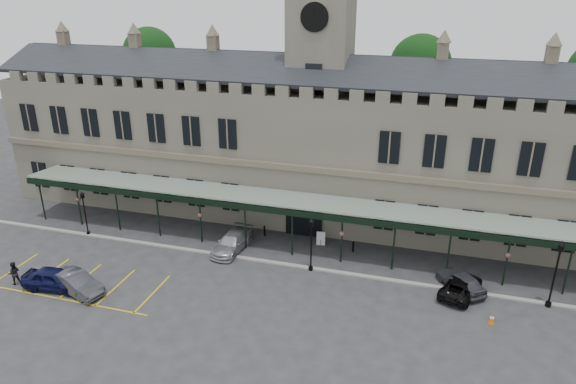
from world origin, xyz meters
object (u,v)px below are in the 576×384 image
(lamp_post_mid, at_px, (311,240))
(car_right_a, at_px, (461,281))
(station_building, at_px, (318,148))
(person_b, at_px, (14,273))
(car_left_b, at_px, (76,283))
(clock_tower, at_px, (320,75))
(sign_board, at_px, (321,239))
(lamp_post_right, at_px, (556,268))
(car_van, at_px, (461,286))
(traffic_cone, at_px, (492,319))
(lamp_post_left, at_px, (84,209))
(car_taxi, at_px, (232,242))
(car_left_a, at_px, (55,279))

(lamp_post_mid, height_order, car_right_a, lamp_post_mid)
(station_building, xyz_separation_m, person_b, (-18.30, -18.56, -5.57))
(car_left_b, distance_m, person_b, 5.04)
(clock_tower, relative_size, sign_board, 19.90)
(sign_board, bearing_deg, lamp_post_right, -21.15)
(car_left_b, distance_m, car_van, 27.31)
(lamp_post_right, distance_m, sign_board, 17.59)
(traffic_cone, relative_size, person_b, 0.35)
(lamp_post_left, relative_size, traffic_cone, 6.56)
(station_building, height_order, traffic_cone, station_building)
(station_building, xyz_separation_m, car_taxi, (-5.00, -9.33, -5.76))
(car_left_b, xyz_separation_m, car_taxi, (8.27, 8.89, -0.04))
(car_taxi, bearing_deg, car_left_a, -133.54)
(station_building, xyz_separation_m, car_right_a, (13.00, -10.14, -5.77))
(sign_board, xyz_separation_m, car_van, (11.15, -4.34, 0.02))
(car_van, height_order, person_b, person_b)
(lamp_post_left, distance_m, traffic_cone, 33.29)
(car_left_a, bearing_deg, lamp_post_left, 15.88)
(car_van, xyz_separation_m, car_right_a, (0.00, 0.61, 0.07))
(lamp_post_left, relative_size, car_left_a, 0.89)
(car_taxi, bearing_deg, lamp_post_right, 1.54)
(car_van, bearing_deg, car_taxi, 14.59)
(lamp_post_right, relative_size, car_left_b, 1.11)
(station_building, xyz_separation_m, car_left_b, (-13.27, -18.22, -5.72))
(station_building, distance_m, lamp_post_right, 21.84)
(station_building, bearing_deg, car_left_a, -129.38)
(sign_board, bearing_deg, car_left_b, -149.12)
(lamp_post_mid, xyz_separation_m, car_van, (10.98, -0.17, -2.00))
(traffic_cone, distance_m, person_b, 33.56)
(car_taxi, bearing_deg, person_b, -140.57)
(lamp_post_right, relative_size, car_left_a, 1.08)
(station_building, relative_size, lamp_post_mid, 13.51)
(sign_board, xyz_separation_m, car_left_a, (-16.85, -11.86, 0.19))
(station_building, relative_size, car_van, 13.27)
(traffic_cone, height_order, car_left_b, car_left_b)
(traffic_cone, xyz_separation_m, sign_board, (-13.06, 7.31, 0.30))
(lamp_post_right, distance_m, traffic_cone, 5.62)
(lamp_post_right, relative_size, car_taxi, 1.04)
(lamp_post_left, bearing_deg, lamp_post_mid, -0.75)
(car_right_a, bearing_deg, car_left_b, -21.23)
(traffic_cone, xyz_separation_m, car_left_b, (-28.18, -4.50, 0.44))
(traffic_cone, height_order, car_van, car_van)
(station_building, xyz_separation_m, traffic_cone, (14.91, -13.72, -6.16))
(lamp_post_mid, height_order, traffic_cone, lamp_post_mid)
(lamp_post_right, xyz_separation_m, car_van, (-5.76, -0.12, -2.36))
(clock_tower, xyz_separation_m, lamp_post_right, (18.76, -10.72, -10.12))
(car_van, distance_m, person_b, 32.26)
(lamp_post_right, distance_m, car_left_b, 32.99)
(traffic_cone, xyz_separation_m, car_van, (-1.91, 2.97, 0.32))
(car_left_a, bearing_deg, lamp_post_right, -82.93)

